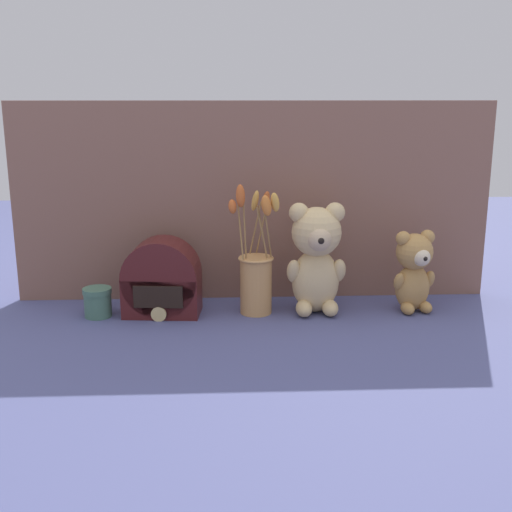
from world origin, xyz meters
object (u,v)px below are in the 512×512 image
at_px(teddy_bear_large, 316,256).
at_px(vintage_radio, 162,283).
at_px(flower_vase, 255,273).
at_px(decorative_tin_tall, 98,302).
at_px(teddy_bear_medium, 414,269).

xyz_separation_m(teddy_bear_large, vintage_radio, (-0.41, 0.00, -0.07)).
bearing_deg(teddy_bear_large, flower_vase, 179.90).
relative_size(flower_vase, decorative_tin_tall, 4.50).
relative_size(teddy_bear_large, decorative_tin_tall, 3.83).
height_order(flower_vase, vintage_radio, flower_vase).
bearing_deg(vintage_radio, teddy_bear_medium, -0.46).
bearing_deg(teddy_bear_medium, vintage_radio, 179.54).
height_order(teddy_bear_large, flower_vase, flower_vase).
distance_m(teddy_bear_large, flower_vase, 0.17).
distance_m(teddy_bear_medium, vintage_radio, 0.68).
bearing_deg(decorative_tin_tall, flower_vase, 1.35).
xyz_separation_m(vintage_radio, decorative_tin_tall, (-0.17, -0.01, -0.05)).
distance_m(flower_vase, vintage_radio, 0.25).
xyz_separation_m(teddy_bear_large, flower_vase, (-0.16, 0.00, -0.05)).
distance_m(teddy_bear_medium, flower_vase, 0.43).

